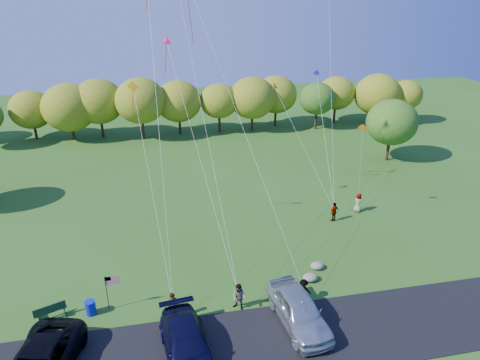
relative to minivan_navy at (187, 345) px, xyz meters
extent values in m
plane|color=#2D5418|center=(2.60, 4.20, -0.94)|extent=(140.00, 140.00, 0.00)
cube|color=black|center=(2.60, 0.20, -0.91)|extent=(44.00, 6.00, 0.06)
cylinder|color=#3D2516|center=(-16.91, 40.33, 0.49)|extent=(0.36, 0.36, 2.86)
ellipsoid|color=#215516|center=(-16.91, 40.33, 4.20)|extent=(7.02, 7.02, 6.31)
cylinder|color=#3D2516|center=(-13.15, 42.19, 0.41)|extent=(0.36, 0.36, 2.71)
ellipsoid|color=#3A6F1B|center=(-13.15, 42.19, 3.83)|extent=(6.33, 6.33, 5.69)
cylinder|color=#3D2516|center=(-7.88, 42.56, 0.60)|extent=(0.36, 0.36, 3.08)
ellipsoid|color=#215516|center=(-7.88, 42.56, 4.40)|extent=(6.98, 6.98, 6.28)
cylinder|color=#3D2516|center=(-2.85, 42.20, 0.25)|extent=(0.36, 0.36, 2.39)
ellipsoid|color=#3A6F1B|center=(-2.85, 42.20, 3.04)|extent=(4.92, 4.92, 4.43)
cylinder|color=#3D2516|center=(3.06, 42.42, 0.23)|extent=(0.36, 0.36, 2.34)
ellipsoid|color=#215516|center=(3.06, 42.42, 3.27)|extent=(5.76, 5.76, 5.18)
cylinder|color=#3D2516|center=(7.87, 41.93, 0.45)|extent=(0.36, 0.36, 2.79)
ellipsoid|color=#3A6F1B|center=(7.87, 41.93, 4.10)|extent=(6.93, 6.93, 6.23)
cylinder|color=#3D2516|center=(12.81, 43.36, 0.64)|extent=(0.36, 0.36, 3.17)
ellipsoid|color=#215516|center=(12.81, 43.36, 3.86)|extent=(5.03, 5.03, 4.53)
cylinder|color=#3D2516|center=(18.11, 43.67, 0.62)|extent=(0.36, 0.36, 3.12)
ellipsoid|color=#3A6F1B|center=(18.11, 43.67, 3.92)|extent=(5.37, 5.37, 4.83)
cylinder|color=#3D2516|center=(23.30, 42.69, 0.43)|extent=(0.36, 0.36, 2.74)
ellipsoid|color=#3A6F1B|center=(23.30, 42.69, 3.44)|extent=(5.07, 5.07, 4.57)
cylinder|color=#3D2516|center=(27.97, 42.95, 0.48)|extent=(0.36, 0.36, 2.84)
ellipsoid|color=#3A6F1B|center=(27.97, 42.95, 3.99)|extent=(6.43, 6.43, 5.78)
cylinder|color=#3D2516|center=(33.28, 44.14, 0.22)|extent=(0.36, 0.36, 2.33)
ellipsoid|color=#3A6F1B|center=(33.28, 44.14, 3.52)|extent=(6.56, 6.56, 5.90)
cylinder|color=#3D2516|center=(37.34, 40.48, 0.63)|extent=(0.36, 0.36, 3.14)
ellipsoid|color=#3A6F1B|center=(37.34, 40.48, 4.31)|extent=(6.51, 6.51, 5.86)
cylinder|color=#3D2516|center=(26.60, 26.20, 0.46)|extent=(0.36, 0.36, 2.80)
ellipsoid|color=#215516|center=(26.60, 26.20, 3.81)|extent=(6.00, 6.00, 5.40)
imported|color=black|center=(0.00, 0.00, 0.00)|extent=(3.19, 6.34, 1.77)
imported|color=#B2B8BE|center=(6.93, 1.35, 0.12)|extent=(3.03, 6.12, 2.01)
imported|color=#4C4C59|center=(-0.54, 3.40, -0.02)|extent=(0.75, 0.57, 1.84)
imported|color=#4C4C59|center=(3.63, 3.40, 0.00)|extent=(1.16, 1.14, 1.88)
imported|color=#4C4C59|center=(7.95, 3.40, -0.13)|extent=(1.20, 0.97, 1.62)
imported|color=#4C4C59|center=(14.23, 13.18, -0.05)|extent=(1.13, 0.83, 1.79)
imported|color=#4C4C59|center=(17.10, 14.39, -0.02)|extent=(0.98, 1.08, 1.85)
cube|color=#153A21|center=(-8.09, 5.01, -0.50)|extent=(1.83, 0.81, 0.06)
cube|color=#153A21|center=(-8.09, 4.81, -0.18)|extent=(1.81, 0.75, 0.59)
cube|color=#153A21|center=(-8.89, 5.01, -0.72)|extent=(0.25, 0.48, 0.45)
cube|color=#153A21|center=(-7.29, 5.01, -0.72)|extent=(0.25, 0.48, 0.45)
cylinder|color=#0B19AF|center=(-5.69, 4.82, -0.46)|extent=(0.64, 0.64, 0.97)
cylinder|color=black|center=(-4.61, 5.03, 0.32)|extent=(0.05, 0.05, 2.53)
cube|color=red|center=(-4.15, 5.03, 1.23)|extent=(0.91, 0.61, 0.02)
cube|color=navy|center=(-4.43, 5.04, 1.42)|extent=(0.36, 0.02, 0.28)
ellipsoid|color=gray|center=(9.15, 5.30, -0.67)|extent=(1.08, 0.85, 0.54)
ellipsoid|color=gray|center=(10.15, 6.57, -0.68)|extent=(0.99, 0.83, 0.52)
cone|color=gold|center=(10.38, 20.22, 9.85)|extent=(0.86, 0.64, 0.78)
cube|color=#C9600E|center=(16.21, 13.56, 7.47)|extent=(0.64, 0.44, 0.73)
cube|color=#F9AA15|center=(-2.14, 14.02, 11.54)|extent=(0.83, 0.39, 0.87)
cube|color=#3D12BA|center=(15.28, 22.45, 10.52)|extent=(0.58, 0.39, 0.66)
cone|color=#C70E51|center=(0.58, 16.00, 14.47)|extent=(0.94, 0.60, 0.80)
camera|label=1|loc=(-0.66, -18.14, 17.84)|focal=32.00mm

